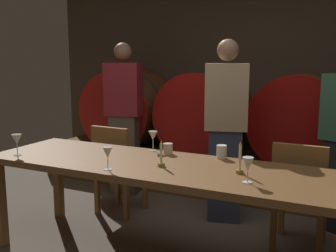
% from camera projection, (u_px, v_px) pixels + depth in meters
% --- Properties ---
extents(back_wall, '(5.71, 0.24, 2.84)m').
position_uv_depth(back_wall, '(264.00, 66.00, 4.77)').
color(back_wall, '#473A2D').
rests_on(back_wall, ground).
extents(barrel_shelf, '(5.14, 0.90, 0.40)m').
position_uv_depth(barrel_shelf, '(249.00, 176.00, 4.48)').
color(barrel_shelf, brown).
rests_on(barrel_shelf, ground).
extents(wine_barrel_far_left, '(0.96, 0.77, 0.96)m').
position_uv_depth(wine_barrel_far_left, '(128.00, 109.00, 5.05)').
color(wine_barrel_far_left, brown).
rests_on(wine_barrel_far_left, barrel_shelf).
extents(wine_barrel_center_left, '(0.96, 0.77, 0.96)m').
position_uv_depth(wine_barrel_center_left, '(204.00, 114.00, 4.61)').
color(wine_barrel_center_left, brown).
rests_on(wine_barrel_center_left, barrel_shelf).
extents(wine_barrel_center_right, '(0.96, 0.77, 0.96)m').
position_uv_depth(wine_barrel_center_right, '(300.00, 120.00, 4.15)').
color(wine_barrel_center_right, brown).
rests_on(wine_barrel_center_right, barrel_shelf).
extents(dining_table, '(2.87, 0.80, 0.76)m').
position_uv_depth(dining_table, '(171.00, 174.00, 2.84)').
color(dining_table, brown).
rests_on(dining_table, ground).
extents(chair_left, '(0.42, 0.42, 0.88)m').
position_uv_depth(chair_left, '(117.00, 166.00, 3.82)').
color(chair_left, brown).
rests_on(chair_left, ground).
extents(chair_right, '(0.40, 0.40, 0.88)m').
position_uv_depth(chair_right, '(300.00, 192.00, 3.07)').
color(chair_right, brown).
rests_on(chair_right, ground).
extents(guest_left, '(0.42, 0.32, 1.68)m').
position_uv_depth(guest_left, '(124.00, 118.00, 4.38)').
color(guest_left, brown).
rests_on(guest_left, ground).
extents(guest_center, '(0.43, 0.33, 1.68)m').
position_uv_depth(guest_center, '(226.00, 130.00, 3.63)').
color(guest_center, '#33384C').
rests_on(guest_center, ground).
extents(candle_left, '(0.05, 0.05, 0.19)m').
position_uv_depth(candle_left, '(161.00, 159.00, 2.79)').
color(candle_left, olive).
rests_on(candle_left, dining_table).
extents(candle_right, '(0.05, 0.05, 0.22)m').
position_uv_depth(candle_right, '(240.00, 164.00, 2.61)').
color(candle_right, olive).
rests_on(candle_right, dining_table).
extents(wine_glass_far_left, '(0.08, 0.08, 0.17)m').
position_uv_depth(wine_glass_far_left, '(17.00, 140.00, 3.09)').
color(wine_glass_far_left, silver).
rests_on(wine_glass_far_left, dining_table).
extents(wine_glass_center_left, '(0.07, 0.07, 0.16)m').
position_uv_depth(wine_glass_center_left, '(108.00, 153.00, 2.69)').
color(wine_glass_center_left, white).
rests_on(wine_glass_center_left, dining_table).
extents(wine_glass_center_right, '(0.07, 0.07, 0.16)m').
position_uv_depth(wine_glass_center_right, '(153.00, 136.00, 3.26)').
color(wine_glass_center_right, silver).
rests_on(wine_glass_center_right, dining_table).
extents(wine_glass_far_right, '(0.07, 0.07, 0.16)m').
position_uv_depth(wine_glass_far_right, '(248.00, 165.00, 2.41)').
color(wine_glass_far_right, white).
rests_on(wine_glass_far_right, dining_table).
extents(cup_far_left, '(0.07, 0.07, 0.08)m').
position_uv_depth(cup_far_left, '(168.00, 149.00, 3.16)').
color(cup_far_left, beige).
rests_on(cup_far_left, dining_table).
extents(cup_center_left, '(0.08, 0.08, 0.10)m').
position_uv_depth(cup_center_left, '(222.00, 152.00, 3.01)').
color(cup_center_left, white).
rests_on(cup_center_left, dining_table).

